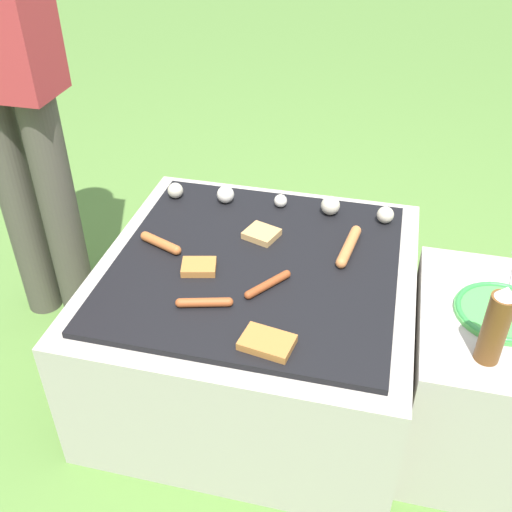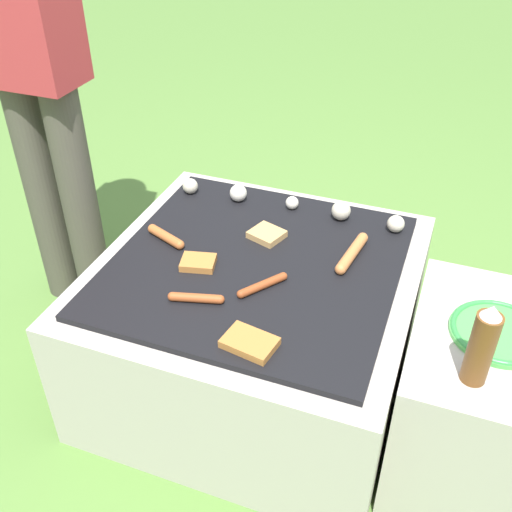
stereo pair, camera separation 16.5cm
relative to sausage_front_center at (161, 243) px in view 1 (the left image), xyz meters
name	(u,v)px [view 1 (the left image)]	position (x,y,z in m)	size (l,w,h in m)	color
ground_plane	(256,376)	(0.28, -0.01, -0.47)	(14.00, 14.00, 0.00)	#567F38
grill	(256,323)	(0.28, -0.01, -0.24)	(0.88, 0.88, 0.46)	#B2AA9E
side_ledge	(481,380)	(0.93, -0.08, -0.24)	(0.39, 0.53, 0.46)	#B2AA9E
sausage_back_left	(268,284)	(0.34, -0.11, 0.00)	(0.10, 0.13, 0.02)	#93421E
sausage_mid_right	(349,246)	(0.53, 0.11, 0.00)	(0.05, 0.20, 0.03)	#C6753D
sausage_back_right	(204,302)	(0.20, -0.22, 0.00)	(0.14, 0.06, 0.02)	#A34C23
sausage_front_center	(161,243)	(0.00, 0.00, 0.00)	(0.14, 0.07, 0.03)	#B7602D
bread_slice_center	(262,234)	(0.27, 0.12, 0.00)	(0.11, 0.11, 0.02)	tan
bread_slice_right	(199,267)	(0.14, -0.08, 0.00)	(0.11, 0.09, 0.02)	#B27033
bread_slice_left	(267,342)	(0.38, -0.32, 0.00)	(0.13, 0.10, 0.02)	#B27033
mushroom_row	(282,201)	(0.30, 0.29, 0.01)	(0.72, 0.07, 0.06)	beige
plate_colorful	(502,312)	(0.93, -0.08, -0.01)	(0.23, 0.23, 0.02)	#4CB24C
condiment_bottle	(496,326)	(0.88, -0.24, 0.09)	(0.06, 0.06, 0.21)	brown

